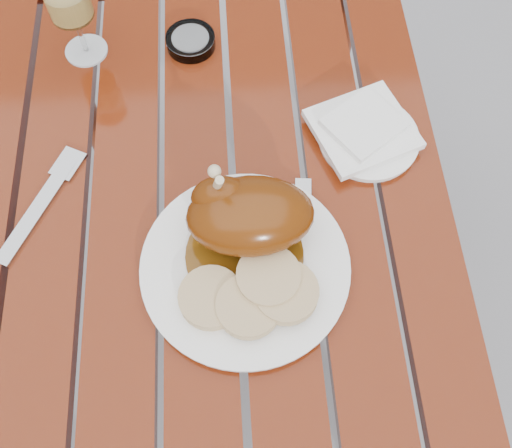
{
  "coord_description": "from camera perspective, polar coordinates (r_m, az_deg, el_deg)",
  "views": [
    {
      "loc": [
        0.06,
        -0.48,
        1.55
      ],
      "look_at": [
        0.09,
        -0.11,
        0.78
      ],
      "focal_mm": 40.0,
      "sensor_mm": 36.0,
      "label": 1
    }
  ],
  "objects": [
    {
      "name": "ground",
      "position": [
        1.62,
        -3.46,
        -8.73
      ],
      "size": [
        60.0,
        60.0,
        0.0
      ],
      "primitive_type": "plane",
      "color": "slate",
      "rests_on": "ground"
    },
    {
      "name": "table",
      "position": [
        1.27,
        -4.39,
        -3.72
      ],
      "size": [
        0.8,
        1.2,
        0.75
      ],
      "primitive_type": "cube",
      "color": "maroon",
      "rests_on": "ground"
    },
    {
      "name": "wine_glass",
      "position": [
        1.06,
        -17.87,
        19.41
      ],
      "size": [
        0.08,
        0.08,
        0.18
      ],
      "primitive_type": "cylinder",
      "rotation": [
        0.0,
        0.0,
        -0.03
      ],
      "color": "#F6D370",
      "rests_on": "table"
    },
    {
      "name": "fork",
      "position": [
        0.96,
        -21.01,
        1.37
      ],
      "size": [
        0.11,
        0.19,
        0.01
      ],
      "primitive_type": "cube",
      "rotation": [
        0.0,
        0.0,
        -0.47
      ],
      "color": "gray",
      "rests_on": "table"
    },
    {
      "name": "ashtray",
      "position": [
        1.09,
        -6.55,
        17.71
      ],
      "size": [
        0.11,
        0.11,
        0.02
      ],
      "primitive_type": "cylinder",
      "rotation": [
        0.0,
        0.0,
        -0.33
      ],
      "color": "#B2B7BC",
      "rests_on": "table"
    },
    {
      "name": "roast_duck",
      "position": [
        0.81,
        -1.04,
        0.91
      ],
      "size": [
        0.19,
        0.19,
        0.13
      ],
      "color": "#5D350A",
      "rests_on": "dinner_plate"
    },
    {
      "name": "knife",
      "position": [
        0.86,
        4.69,
        -2.9
      ],
      "size": [
        0.04,
        0.19,
        0.01
      ],
      "primitive_type": "cube",
      "rotation": [
        0.0,
        0.0,
        -0.11
      ],
      "color": "gray",
      "rests_on": "table"
    },
    {
      "name": "bread_dumplings",
      "position": [
        0.8,
        -0.25,
        -6.93
      ],
      "size": [
        0.2,
        0.13,
        0.03
      ],
      "color": "tan",
      "rests_on": "dinner_plate"
    },
    {
      "name": "dinner_plate",
      "position": [
        0.84,
        -1.08,
        -4.33
      ],
      "size": [
        0.31,
        0.31,
        0.02
      ],
      "primitive_type": "cylinder",
      "rotation": [
        0.0,
        0.0,
        -0.01
      ],
      "color": "white",
      "rests_on": "table"
    },
    {
      "name": "side_plate",
      "position": [
        0.97,
        11.15,
        8.4
      ],
      "size": [
        0.21,
        0.21,
        0.01
      ],
      "primitive_type": "cylinder",
      "rotation": [
        0.0,
        0.0,
        0.29
      ],
      "color": "white",
      "rests_on": "table"
    },
    {
      "name": "napkin",
      "position": [
        0.97,
        10.62,
        9.32
      ],
      "size": [
        0.19,
        0.19,
        0.01
      ],
      "primitive_type": "cube",
      "rotation": [
        0.0,
        0.0,
        0.35
      ],
      "color": "white",
      "rests_on": "side_plate"
    }
  ]
}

